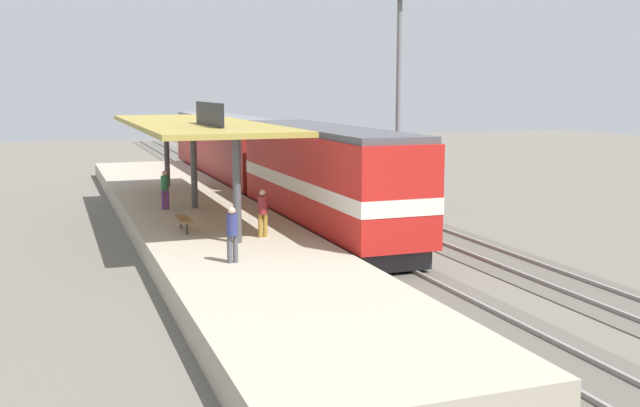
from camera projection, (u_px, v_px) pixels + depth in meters
The scene contains 12 objects.
ground_plane at pixel (334, 219), 35.33m from camera, with size 120.00×120.00×0.00m, color #666056.
track_near at pixel (294, 221), 34.65m from camera, with size 3.20×110.00×0.16m.
track_far at pixel (384, 215), 36.20m from camera, with size 3.20×110.00×0.16m.
platform at pixel (195, 218), 33.03m from camera, with size 6.00×44.00×0.90m, color #A89E89.
station_canopy at pixel (193, 126), 32.32m from camera, with size 5.20×18.00×4.70m.
platform_bench at pixel (184, 220), 27.45m from camera, with size 0.44×1.70×0.50m.
locomotive at pixel (325, 180), 30.38m from camera, with size 2.93×14.43×4.44m.
passenger_carriage_single at pixel (227, 149), 47.12m from camera, with size 2.90×20.00×4.24m.
light_mast at pixel (399, 47), 40.79m from camera, with size 1.10×1.10×11.70m.
person_waiting at pixel (165, 188), 32.38m from camera, with size 0.34×0.34×1.71m.
person_walking at pixel (263, 211), 26.31m from camera, with size 0.34×0.34×1.71m.
person_boarding at pixel (232, 232), 22.45m from camera, with size 0.34×0.34×1.71m.
Camera 1 is at (-10.47, -32.49, 6.15)m, focal length 41.79 mm.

